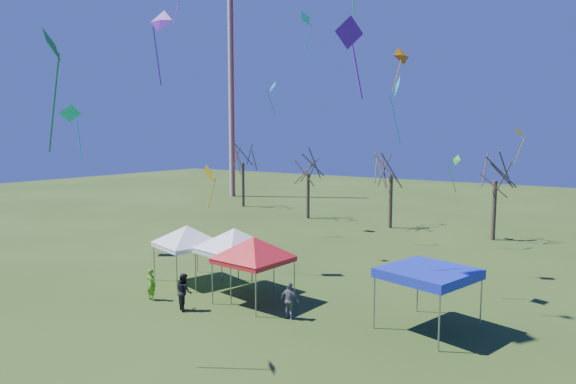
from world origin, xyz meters
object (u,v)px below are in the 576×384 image
radio_mast (231,97)px  tent_red (253,241)px  tree_0 (243,147)px  tent_blue (428,274)px  person_green (151,284)px  tent_white_west (187,229)px  person_dark (184,292)px  tree_1 (308,157)px  tree_2 (392,154)px  tent_white_mid (234,233)px  tree_3 (496,159)px  person_grey (290,301)px

radio_mast → tent_red: size_ratio=6.05×
tree_0 → tent_blue: (28.80, -23.62, -4.15)m
person_green → tent_white_west: bearing=-71.4°
tent_blue → person_dark: 10.73m
tree_1 → tree_2: bearing=-1.8°
tent_white_mid → tree_1: bearing=112.7°
tent_white_mid → person_green: size_ratio=2.74×
tent_white_west → tree_1: bearing=104.8°
tent_blue → tree_2: bearing=116.6°
tree_3 → person_dark: (-7.99, -24.13, -5.23)m
tree_2 → tent_blue: tree_2 is taller
tree_0 → person_dark: 33.81m
tree_1 → person_green: tree_1 is taller
tent_blue → person_grey: bearing=-158.3°
tree_1 → tree_2: tree_2 is taller
tent_white_west → tree_3: bearing=61.8°
radio_mast → person_dark: radio_mast is taller
tent_white_mid → person_grey: 5.29m
tree_2 → person_green: bearing=-94.5°
tree_0 → tent_white_mid: 30.83m
tree_3 → person_grey: size_ratio=4.91×
radio_mast → tree_3: size_ratio=3.16×
tree_0 → tent_blue: size_ratio=2.14×
radio_mast → tent_red: radio_mast is taller
tent_red → tent_white_west: bearing=171.2°
tree_2 → tent_white_west: bearing=-97.4°
tree_1 → radio_mast: bearing=151.5°
tree_1 → tent_blue: size_ratio=1.92×
tree_1 → tent_red: size_ratio=1.83×
tree_0 → tent_white_mid: size_ratio=2.02×
radio_mast → person_green: 43.07m
tent_blue → person_green: tent_blue is taller
person_green → tent_red: bearing=-146.2°
tree_2 → tent_white_mid: (0.51, -21.03, -3.27)m
tent_white_west → tent_white_mid: (3.25, 0.07, 0.16)m
tent_blue → person_grey: size_ratio=2.45×
radio_mast → tree_0: bearing=-42.8°
tent_blue → radio_mast: bearing=139.9°
tree_1 → tree_3: bearing=-2.1°
tree_3 → person_grey: bearing=-98.6°
tent_white_mid → person_green: (-2.41, -3.32, -2.26)m
tent_white_mid → tent_blue: size_ratio=1.06×
tree_0 → tent_white_mid: (18.99, -24.04, -3.47)m
tree_0 → person_green: (16.58, -27.36, -5.72)m
tree_0 → tree_1: tree_0 is taller
tree_1 → tent_red: 24.82m
person_dark → tent_blue: bearing=-131.2°
tree_0 → tent_blue: 37.47m
tree_1 → tent_blue: tree_1 is taller
tree_2 → person_grey: tree_2 is taller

